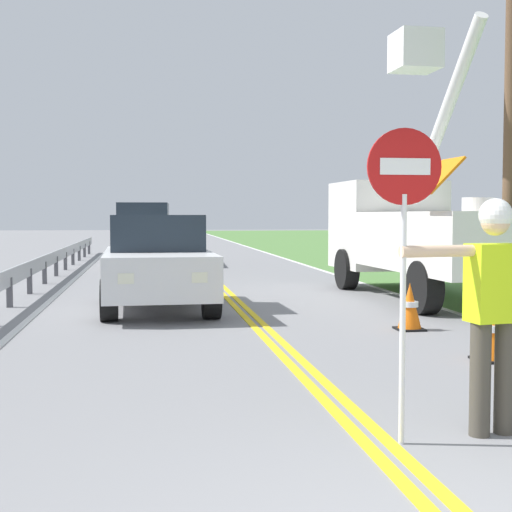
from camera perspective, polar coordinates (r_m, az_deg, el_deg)
centerline_yellow_left at (r=22.99m, az=-4.56°, el=-0.98°), size 0.11×110.00×0.01m
centerline_yellow_right at (r=23.01m, az=-4.11°, el=-0.98°), size 0.11×110.00×0.01m
edge_line_right at (r=23.54m, az=4.44°, el=-0.88°), size 0.12×110.00×0.01m
edge_line_left at (r=23.02m, az=-13.31°, el=-1.05°), size 0.12×110.00×0.01m
flagger_worker at (r=5.83m, az=18.17°, el=-3.34°), size 1.08×0.31×1.83m
stop_sign_paddle at (r=5.39m, az=11.58°, el=3.29°), size 0.56×0.04×2.33m
utility_bucket_truck at (r=15.36m, az=12.86°, el=2.12°), size 2.67×6.89×5.53m
oncoming_sedan_nearest at (r=13.07m, az=-7.78°, el=-0.58°), size 2.00×4.15×1.70m
oncoming_suv_second at (r=24.73m, az=-8.80°, el=1.74°), size 2.08×4.68×2.10m
utility_pole_near at (r=15.96m, az=19.49°, el=11.89°), size 1.80×0.28×7.93m
traffic_cone_lead at (r=8.88m, az=18.11°, el=-5.74°), size 0.40×0.40×0.70m
traffic_cone_mid at (r=10.92m, az=12.03°, el=-3.98°), size 0.40×0.40×0.70m
guardrail_left_shoulder at (r=17.40m, az=-16.86°, el=-0.77°), size 0.10×32.00×0.71m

